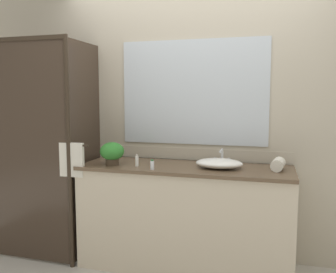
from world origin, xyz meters
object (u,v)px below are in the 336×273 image
(faucet, at_px, (222,159))
(amenity_bottle_lotion, at_px, (152,165))
(sink_basin, at_px, (219,163))
(rolled_towel_near_edge, at_px, (278,164))
(potted_plant, at_px, (112,152))
(amenity_bottle_conditioner, at_px, (137,161))

(faucet, xyz_separation_m, amenity_bottle_lotion, (-0.51, -0.38, -0.01))
(amenity_bottle_lotion, bearing_deg, sink_basin, 22.16)
(sink_basin, relative_size, faucet, 2.30)
(rolled_towel_near_edge, bearing_deg, potted_plant, -173.42)
(sink_basin, bearing_deg, amenity_bottle_lotion, -157.84)
(amenity_bottle_lotion, xyz_separation_m, amenity_bottle_conditioner, (-0.17, 0.10, 0.01))
(amenity_bottle_lotion, bearing_deg, rolled_towel_near_edge, 14.53)
(sink_basin, bearing_deg, rolled_towel_near_edge, 5.50)
(faucet, height_order, amenity_bottle_lotion, faucet)
(potted_plant, relative_size, rolled_towel_near_edge, 1.11)
(amenity_bottle_conditioner, distance_m, rolled_towel_near_edge, 1.16)
(faucet, xyz_separation_m, potted_plant, (-0.91, -0.29, 0.06))
(faucet, distance_m, rolled_towel_near_edge, 0.48)
(potted_plant, xyz_separation_m, rolled_towel_near_edge, (1.38, 0.16, -0.06))
(rolled_towel_near_edge, bearing_deg, amenity_bottle_conditioner, -172.48)
(faucet, bearing_deg, amenity_bottle_lotion, -143.37)
(amenity_bottle_conditioner, bearing_deg, sink_basin, 8.89)
(potted_plant, bearing_deg, amenity_bottle_lotion, -13.46)
(potted_plant, distance_m, amenity_bottle_lotion, 0.42)
(faucet, bearing_deg, potted_plant, -162.53)
(amenity_bottle_conditioner, bearing_deg, amenity_bottle_lotion, -30.75)
(sink_basin, height_order, faucet, faucet)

